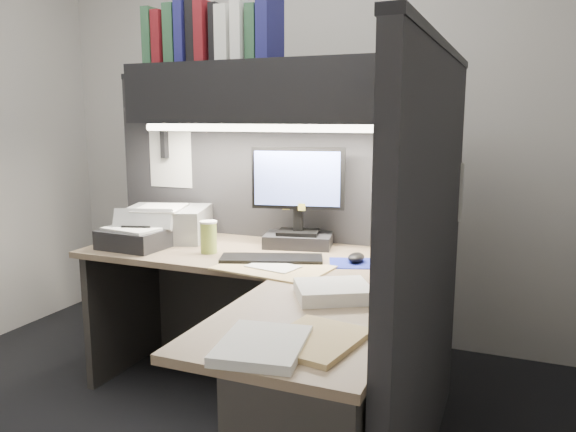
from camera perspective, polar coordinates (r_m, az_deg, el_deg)
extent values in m
cube|color=beige|center=(3.57, 1.74, 9.51)|extent=(3.50, 0.04, 2.70)
cube|color=black|center=(3.09, -1.54, -0.84)|extent=(1.90, 0.06, 1.60)
cube|color=black|center=(2.12, 13.97, -6.18)|extent=(0.06, 1.50, 1.60)
cube|color=#827153|center=(2.75, -3.34, -4.02)|extent=(1.70, 0.68, 0.03)
cube|color=#827153|center=(1.87, 1.77, -10.86)|extent=(0.60, 0.85, 0.03)
cube|color=#2E2B28|center=(3.11, -0.84, -9.31)|extent=(1.61, 0.02, 0.70)
cube|color=#2E2B28|center=(3.27, -16.17, -8.79)|extent=(0.04, 0.61, 0.70)
cube|color=black|center=(2.83, -1.33, 12.42)|extent=(1.55, 0.34, 0.30)
cylinder|color=white|center=(2.70, -2.52, 8.93)|extent=(1.32, 0.04, 0.04)
cube|color=black|center=(2.86, 1.05, -2.49)|extent=(0.37, 0.27, 0.07)
cube|color=black|center=(2.83, 1.06, -0.37)|extent=(0.05, 0.05, 0.11)
cube|color=black|center=(2.80, 1.03, 3.84)|extent=(0.46, 0.13, 0.31)
cube|color=#6D86F0|center=(2.78, 0.89, 3.80)|extent=(0.42, 0.10, 0.27)
cube|color=black|center=(2.57, -1.68, -4.40)|extent=(0.49, 0.30, 0.02)
cube|color=navy|center=(2.55, 6.63, -4.79)|extent=(0.26, 0.25, 0.00)
ellipsoid|color=black|center=(2.56, 6.94, -4.20)|extent=(0.07, 0.11, 0.04)
cube|color=beige|center=(2.68, 11.98, -3.30)|extent=(0.22, 0.22, 0.09)
cylinder|color=#BCC24D|center=(2.74, -8.07, -2.23)|extent=(0.10, 0.10, 0.15)
cube|color=gray|center=(3.10, -12.21, -0.73)|extent=(0.52, 0.48, 0.17)
cube|color=black|center=(2.93, -15.22, -2.21)|extent=(0.33, 0.28, 0.10)
cube|color=tan|center=(2.45, -1.51, -5.29)|extent=(0.51, 0.37, 0.01)
cube|color=white|center=(2.07, 4.59, -7.63)|extent=(0.34, 0.32, 0.05)
cube|color=white|center=(1.63, -2.62, -13.00)|extent=(0.28, 0.33, 0.03)
cube|color=tan|center=(1.68, 2.81, -12.43)|extent=(0.29, 0.34, 0.02)
cube|color=#295236|center=(3.18, -13.11, 17.20)|extent=(0.05, 0.22, 0.29)
cube|color=maroon|center=(3.15, -12.15, 17.15)|extent=(0.06, 0.22, 0.27)
cube|color=#295236|center=(3.13, -11.01, 17.51)|extent=(0.06, 0.22, 0.30)
cube|color=navy|center=(3.08, -10.03, 17.74)|extent=(0.05, 0.22, 0.31)
cube|color=black|center=(3.06, -8.84, 17.85)|extent=(0.06, 0.22, 0.31)
cube|color=maroon|center=(3.00, -8.01, 17.90)|extent=(0.05, 0.22, 0.30)
cube|color=black|center=(2.99, -6.69, 17.81)|extent=(0.05, 0.22, 0.28)
cube|color=white|center=(2.95, -5.83, 17.78)|extent=(0.07, 0.22, 0.27)
cube|color=white|center=(2.91, -4.46, 18.14)|extent=(0.06, 0.22, 0.29)
cube|color=#295236|center=(2.91, -2.96, 17.92)|extent=(0.05, 0.22, 0.26)
cube|color=navy|center=(2.88, -1.83, 18.46)|extent=(0.06, 0.22, 0.31)
cube|color=white|center=(2.81, 10.74, 3.08)|extent=(0.21, 0.00, 0.28)
cube|color=white|center=(2.78, 15.17, 2.41)|extent=(0.21, 0.00, 0.28)
cube|color=white|center=(3.32, -11.86, 5.81)|extent=(0.28, 0.00, 0.34)
cube|color=black|center=(1.94, 12.65, -0.91)|extent=(0.00, 0.18, 0.22)
cube|color=white|center=(1.62, 10.41, -5.51)|extent=(0.00, 0.21, 0.28)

